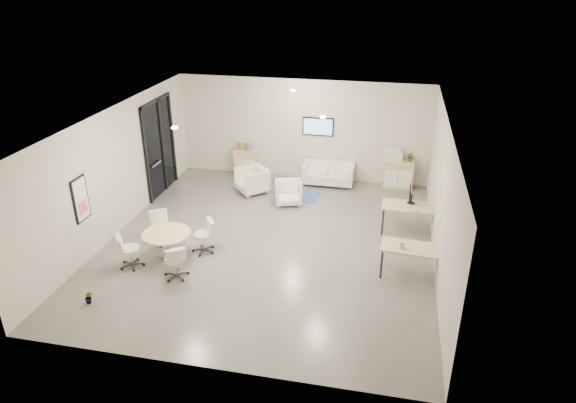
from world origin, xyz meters
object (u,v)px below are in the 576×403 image
(sideboard_right, at_px, (398,174))
(desk_rear, at_px, (411,208))
(sideboard_left, at_px, (246,163))
(loveseat, at_px, (328,174))
(armchair_right, at_px, (288,192))
(desk_front, at_px, (411,250))
(round_table, at_px, (167,236))
(armchair_left, at_px, (252,179))

(sideboard_right, bearing_deg, desk_rear, -83.39)
(sideboard_left, relative_size, loveseat, 0.55)
(sideboard_left, xyz_separation_m, armchair_right, (1.81, -1.89, -0.05))
(armchair_right, bearing_deg, sideboard_left, 117.85)
(sideboard_right, xyz_separation_m, loveseat, (-2.16, -0.16, -0.13))
(desk_front, xyz_separation_m, round_table, (-5.59, -0.50, -0.02))
(sideboard_left, xyz_separation_m, sideboard_right, (4.90, -0.02, 0.02))
(armchair_left, bearing_deg, loveseat, 75.68)
(loveseat, bearing_deg, round_table, -119.86)
(sideboard_right, xyz_separation_m, armchair_right, (-3.09, -1.87, -0.07))
(armchair_left, height_order, armchair_right, armchair_left)
(sideboard_left, height_order, armchair_left, sideboard_left)
(sideboard_right, height_order, armchair_right, sideboard_right)
(armchair_right, height_order, desk_front, armchair_right)
(armchair_left, xyz_separation_m, desk_front, (4.70, -3.69, 0.20))
(sideboard_right, distance_m, loveseat, 2.17)
(desk_rear, bearing_deg, round_table, -155.03)
(round_table, bearing_deg, loveseat, 59.99)
(desk_rear, distance_m, desk_front, 2.07)
(sideboard_right, bearing_deg, sideboard_left, 179.78)
(desk_rear, bearing_deg, sideboard_right, 96.86)
(desk_front, relative_size, round_table, 1.23)
(armchair_right, distance_m, round_table, 4.21)
(sideboard_right, relative_size, desk_front, 0.65)
(sideboard_left, bearing_deg, armchair_left, -67.15)
(armchair_right, bearing_deg, round_table, -136.67)
(sideboard_left, distance_m, desk_rear, 6.01)
(armchair_left, xyz_separation_m, armchair_right, (1.26, -0.57, -0.05))
(loveseat, relative_size, armchair_left, 1.84)
(armchair_right, bearing_deg, loveseat, 45.63)
(sideboard_right, bearing_deg, armchair_right, -148.80)
(armchair_left, bearing_deg, sideboard_left, 160.91)
(desk_rear, relative_size, round_table, 1.27)
(armchair_right, bearing_deg, desk_front, -58.11)
(round_table, bearing_deg, armchair_left, 77.96)
(armchair_right, distance_m, desk_front, 4.65)
(armchair_left, height_order, desk_rear, armchair_left)
(desk_rear, bearing_deg, armchair_right, 163.25)
(sideboard_right, xyz_separation_m, armchair_left, (-4.34, -1.30, -0.02))
(round_table, bearing_deg, desk_front, 5.10)
(round_table, bearing_deg, sideboard_right, 46.32)
(loveseat, distance_m, armchair_right, 1.95)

